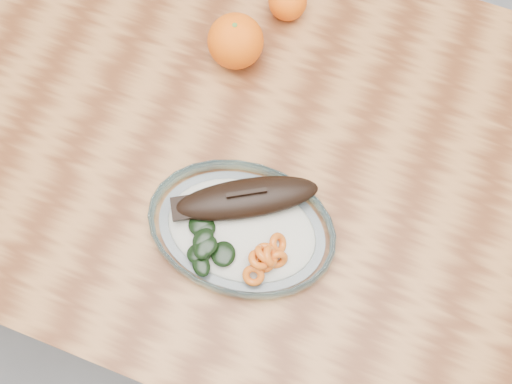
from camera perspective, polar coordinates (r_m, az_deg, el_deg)
ground at (r=1.74m, az=-1.64°, el=-5.58°), size 3.00×3.00×0.00m
dining_table at (r=1.13m, az=-2.53°, el=3.06°), size 1.20×0.80×0.75m
plated_meal at (r=0.96m, az=-1.29°, el=-3.10°), size 0.55×0.55×0.08m
orange_left at (r=1.07m, az=-1.83°, el=13.25°), size 0.09×0.09×0.09m
orange_right at (r=1.13m, az=2.83°, el=16.56°), size 0.07×0.07×0.07m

